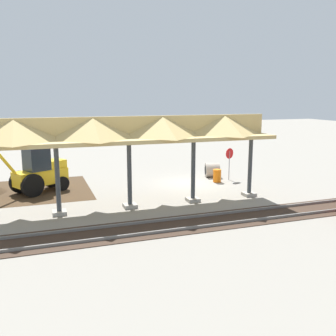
{
  "coord_description": "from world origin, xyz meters",
  "views": [
    {
      "loc": [
        9.73,
        23.33,
        5.89
      ],
      "look_at": [
        2.31,
        2.15,
        1.6
      ],
      "focal_mm": 40.0,
      "sensor_mm": 36.0,
      "label": 1
    }
  ],
  "objects_px": {
    "stop_sign": "(229,157)",
    "backhoe": "(38,172)",
    "traffic_barrel": "(217,176)",
    "concrete_pipe": "(212,170)"
  },
  "relations": [
    {
      "from": "stop_sign",
      "to": "backhoe",
      "type": "bearing_deg",
      "value": -3.02
    },
    {
      "from": "stop_sign",
      "to": "backhoe",
      "type": "relative_size",
      "value": 0.46
    },
    {
      "from": "backhoe",
      "to": "stop_sign",
      "type": "bearing_deg",
      "value": 176.98
    },
    {
      "from": "backhoe",
      "to": "traffic_barrel",
      "type": "height_order",
      "value": "backhoe"
    },
    {
      "from": "stop_sign",
      "to": "traffic_barrel",
      "type": "distance_m",
      "value": 1.71
    },
    {
      "from": "backhoe",
      "to": "concrete_pipe",
      "type": "xyz_separation_m",
      "value": [
        -12.21,
        -0.56,
        -0.74
      ]
    },
    {
      "from": "stop_sign",
      "to": "concrete_pipe",
      "type": "distance_m",
      "value": 1.83
    },
    {
      "from": "stop_sign",
      "to": "concrete_pipe",
      "type": "relative_size",
      "value": 1.78
    },
    {
      "from": "backhoe",
      "to": "concrete_pipe",
      "type": "height_order",
      "value": "backhoe"
    },
    {
      "from": "backhoe",
      "to": "concrete_pipe",
      "type": "relative_size",
      "value": 3.82
    }
  ]
}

